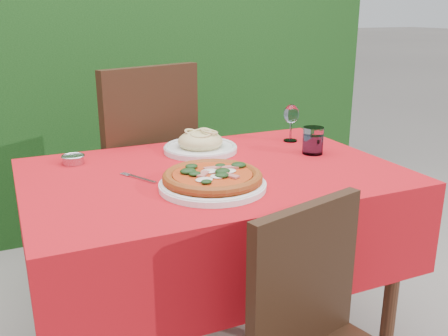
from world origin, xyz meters
name	(u,v)px	position (x,y,z in m)	size (l,w,h in m)	color
hedge	(113,72)	(0.00, 1.55, 0.92)	(3.20, 0.55, 1.78)	black
dining_table	(213,211)	(0.00, 0.00, 0.60)	(1.26, 0.86, 0.75)	#482717
chair_far	(139,164)	(-0.10, 0.64, 0.60)	(0.60, 0.60, 1.05)	black
pizza_plate	(213,180)	(-0.07, -0.17, 0.78)	(0.40, 0.40, 0.06)	white
pasta_plate	(200,144)	(0.05, 0.24, 0.78)	(0.29, 0.29, 0.08)	silver
water_glass	(313,142)	(0.43, 0.04, 0.79)	(0.08, 0.08, 0.10)	silver
wine_glass	(291,116)	(0.46, 0.24, 0.86)	(0.06, 0.06, 0.16)	silver
fork	(142,179)	(-0.25, 0.00, 0.75)	(0.02, 0.17, 0.00)	#AEADB4
steel_ramekin	(73,160)	(-0.43, 0.28, 0.76)	(0.08, 0.08, 0.03)	#B2B2B9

